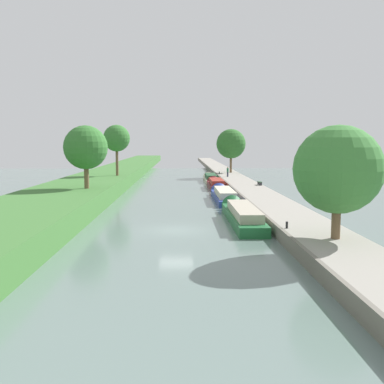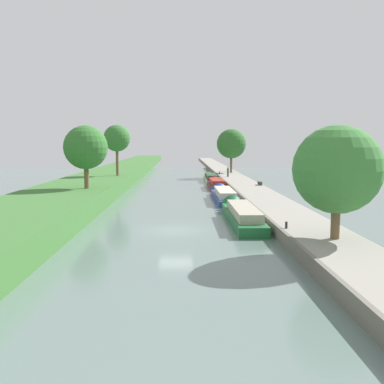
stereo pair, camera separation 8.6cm
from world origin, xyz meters
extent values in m
plane|color=slate|center=(0.00, 0.00, 0.00)|extent=(160.00, 160.00, 0.00)
cube|color=#3D7033|center=(-11.36, 0.00, 0.91)|extent=(8.60, 260.00, 1.82)
cube|color=gray|center=(9.21, 0.00, 0.44)|extent=(4.30, 260.00, 0.88)
cube|color=#6B665B|center=(6.93, 0.00, 0.47)|extent=(0.25, 260.00, 0.93)
cube|color=#1E6033|center=(5.41, 2.90, 0.39)|extent=(2.16, 12.13, 0.77)
cube|color=#B2A893|center=(5.41, 2.29, 1.11)|extent=(1.77, 8.49, 0.69)
cone|color=#1E6033|center=(5.41, 9.61, 0.39)|extent=(2.06, 1.30, 2.06)
cube|color=#283D93|center=(5.27, 16.71, 0.32)|extent=(2.19, 11.43, 0.65)
cube|color=beige|center=(5.27, 16.13, 1.00)|extent=(1.79, 8.00, 0.71)
cone|color=#283D93|center=(5.27, 23.08, 0.32)|extent=(2.08, 1.31, 2.08)
cube|color=maroon|center=(5.45, 30.06, 0.34)|extent=(2.10, 9.47, 0.67)
cube|color=maroon|center=(5.45, 29.58, 1.01)|extent=(1.73, 6.63, 0.69)
cone|color=maroon|center=(5.45, 35.42, 0.34)|extent=(2.00, 1.26, 2.00)
cube|color=beige|center=(5.38, 40.97, 0.30)|extent=(2.00, 10.03, 0.61)
cube|color=#234C2D|center=(5.38, 40.47, 0.95)|extent=(1.64, 7.02, 0.69)
cone|color=beige|center=(5.38, 46.59, 0.30)|extent=(1.90, 1.20, 1.90)
cylinder|color=brown|center=(9.48, -7.01, 2.22)|extent=(0.53, 0.53, 2.67)
sphere|color=#3D7F38|center=(9.48, -7.01, 4.97)|extent=(5.16, 5.16, 5.16)
cylinder|color=brown|center=(9.83, 50.20, 2.84)|extent=(0.43, 0.43, 3.92)
sphere|color=#2D6628|center=(9.83, 50.20, 6.32)|extent=(5.51, 5.51, 5.51)
cylinder|color=brown|center=(-8.76, 30.80, 3.97)|extent=(0.38, 0.38, 4.29)
sphere|color=#33702D|center=(-8.76, 30.80, 7.16)|extent=(3.80, 3.80, 3.80)
cylinder|color=brown|center=(-9.35, 13.00, 3.31)|extent=(0.48, 0.48, 2.99)
sphere|color=#33702D|center=(-9.35, 13.00, 6.04)|extent=(4.48, 4.48, 4.48)
cylinder|color=#282D42|center=(8.16, 40.09, 1.29)|extent=(0.26, 0.26, 0.82)
cylinder|color=#286647|center=(8.16, 40.09, 2.01)|extent=(0.34, 0.34, 0.62)
sphere|color=tan|center=(8.16, 40.09, 2.43)|extent=(0.22, 0.22, 0.22)
cylinder|color=black|center=(7.36, -3.87, 1.11)|extent=(0.16, 0.16, 0.45)
cylinder|color=black|center=(7.36, 46.69, 1.11)|extent=(0.16, 0.16, 0.45)
cube|color=#333338|center=(10.90, 25.07, 1.09)|extent=(0.40, 0.08, 0.41)
cube|color=#333338|center=(10.90, 26.27, 1.09)|extent=(0.40, 0.08, 0.41)
cube|color=#2D4733|center=(10.90, 25.67, 1.32)|extent=(0.44, 1.50, 0.06)
camera|label=1|loc=(0.35, -32.08, 6.51)|focal=40.87mm
camera|label=2|loc=(0.44, -32.08, 6.51)|focal=40.87mm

